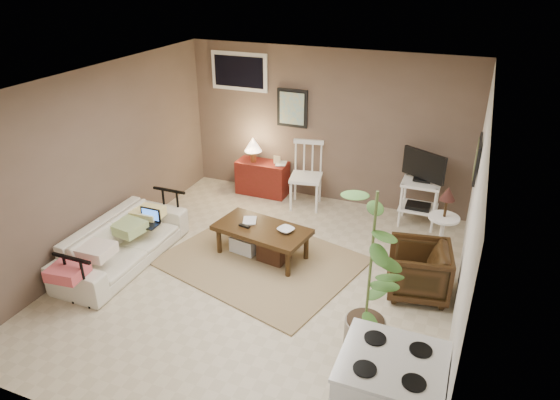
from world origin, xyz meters
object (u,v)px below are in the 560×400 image
at_px(red_console, 262,175).
at_px(spindle_chair, 306,177).
at_px(tv_stand, 421,187).
at_px(potted_plant, 370,270).
at_px(side_table, 444,215).
at_px(sofa, 122,236).
at_px(armchair, 419,268).
at_px(coffee_table, 262,239).

height_order(red_console, spindle_chair, spindle_chair).
distance_m(tv_stand, potted_plant, 2.91).
bearing_deg(tv_stand, spindle_chair, -178.95).
distance_m(tv_stand, side_table, 0.96).
height_order(sofa, armchair, sofa).
relative_size(sofa, tv_stand, 1.70).
bearing_deg(tv_stand, side_table, -65.09).
distance_m(sofa, red_console, 2.70).
relative_size(red_console, armchair, 1.40).
height_order(coffee_table, spindle_chair, spindle_chair).
xyz_separation_m(red_console, potted_plant, (2.45, -3.02, 0.61)).
bearing_deg(sofa, side_table, -67.21).
bearing_deg(sofa, tv_stand, -53.94).
xyz_separation_m(coffee_table, sofa, (-1.60, -0.77, 0.12)).
relative_size(tv_stand, armchair, 1.64).
height_order(sofa, potted_plant, potted_plant).
bearing_deg(spindle_chair, side_table, -21.38).
bearing_deg(tv_stand, red_console, 177.04).
distance_m(red_console, potted_plant, 3.94).
xyz_separation_m(coffee_table, potted_plant, (1.65, -1.21, 0.69)).
xyz_separation_m(side_table, potted_plant, (-0.52, -2.02, 0.31)).
bearing_deg(potted_plant, sofa, 172.32).
distance_m(coffee_table, spindle_chair, 1.66).
distance_m(red_console, tv_stand, 2.58).
relative_size(red_console, side_table, 0.94).
height_order(sofa, spindle_chair, spindle_chair).
height_order(coffee_table, tv_stand, tv_stand).
bearing_deg(red_console, spindle_chair, -11.16).
bearing_deg(sofa, spindle_chair, -34.05).
bearing_deg(red_console, tv_stand, -2.96).
height_order(coffee_table, side_table, side_table).
bearing_deg(coffee_table, side_table, 20.45).
bearing_deg(red_console, armchair, -33.64).
xyz_separation_m(coffee_table, tv_stand, (1.77, 1.67, 0.35)).
bearing_deg(coffee_table, armchair, -1.58).
xyz_separation_m(sofa, armchair, (3.60, 0.72, -0.03)).
distance_m(red_console, side_table, 3.14).
distance_m(coffee_table, potted_plant, 2.16).
height_order(coffee_table, armchair, armchair).
xyz_separation_m(sofa, red_console, (0.80, 2.58, -0.04)).
xyz_separation_m(red_console, armchair, (2.80, -1.86, 0.01)).
height_order(tv_stand, potted_plant, potted_plant).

